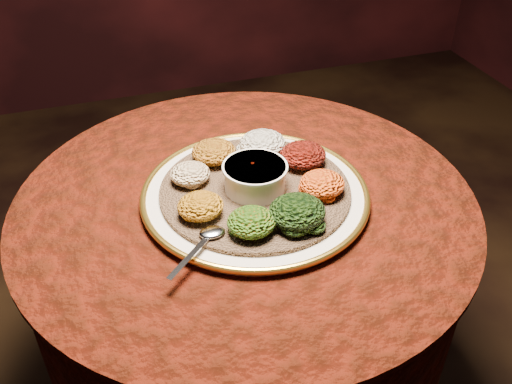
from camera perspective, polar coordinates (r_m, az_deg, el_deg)
name	(u,v)px	position (r m, az deg, el deg)	size (l,w,h in m)	color
table	(246,260)	(1.30, -1.02, -6.79)	(0.96, 0.96, 0.73)	black
platter	(255,194)	(1.17, -0.10, -0.23)	(0.58, 0.58, 0.02)	beige
injera	(255,190)	(1.17, -0.10, 0.20)	(0.39, 0.39, 0.01)	brown
stew_bowl	(255,175)	(1.14, -0.10, 1.68)	(0.13, 0.13, 0.05)	white
spoon	(209,236)	(1.04, -4.73, -4.38)	(0.13, 0.12, 0.01)	silver
portion_ayib	(263,143)	(1.26, 0.66, 4.90)	(0.10, 0.10, 0.05)	silver
portion_kitfo	(303,155)	(1.23, 4.72, 3.72)	(0.10, 0.09, 0.05)	black
portion_tikil	(322,184)	(1.14, 6.63, 0.81)	(0.09, 0.09, 0.04)	#C18010
portion_gomen	(297,212)	(1.06, 4.14, -1.99)	(0.11, 0.10, 0.05)	black
portion_mixveg	(251,222)	(1.04, -0.46, -3.03)	(0.09, 0.09, 0.04)	#9F410A
portion_kik	(200,206)	(1.09, -5.57, -1.41)	(0.09, 0.08, 0.04)	#AC650F
portion_timatim	(190,174)	(1.18, -6.59, 1.82)	(0.08, 0.08, 0.04)	maroon
portion_shiro	(214,152)	(1.24, -4.25, 4.03)	(0.10, 0.09, 0.05)	#935C11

